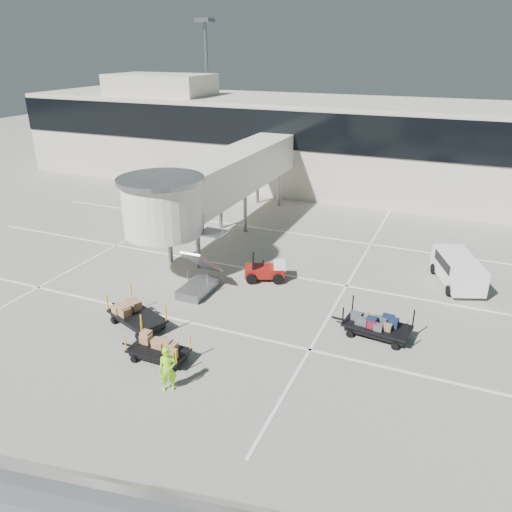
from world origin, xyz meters
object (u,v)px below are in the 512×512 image
object	(u,v)px
suitcase_cart	(376,326)
baggage_tug	(266,271)
ground_worker	(168,369)
box_cart_near	(160,350)
belt_loader	(160,187)
minivan	(457,268)
box_cart_far	(137,316)

from	to	relation	value
suitcase_cart	baggage_tug	bearing A→B (deg)	158.50
suitcase_cart	ground_worker	world-z (taller)	ground_worker
suitcase_cart	box_cart_near	world-z (taller)	suitcase_cart
baggage_tug	belt_loader	distance (m)	20.20
minivan	belt_loader	xyz separation A→B (m)	(-25.79, 9.13, -0.29)
box_cart_near	minivan	world-z (taller)	minivan
box_cart_far	baggage_tug	bearing A→B (deg)	83.63
belt_loader	ground_worker	bearing A→B (deg)	-56.34
suitcase_cart	belt_loader	distance (m)	28.04
minivan	suitcase_cart	bearing A→B (deg)	-134.10
suitcase_cart	ground_worker	xyz separation A→B (m)	(-6.79, -7.18, 0.42)
box_cart_near	box_cart_far	bearing A→B (deg)	142.58
box_cart_near	ground_worker	xyz separation A→B (m)	(1.45, -1.61, 0.46)
ground_worker	minivan	bearing A→B (deg)	25.61
box_cart_near	box_cart_far	xyz separation A→B (m)	(-2.60, 1.98, 0.06)
suitcase_cart	minivan	world-z (taller)	minivan
box_cart_near	suitcase_cart	bearing A→B (deg)	33.95
minivan	baggage_tug	bearing A→B (deg)	179.13
baggage_tug	box_cart_near	world-z (taller)	baggage_tug
belt_loader	box_cart_far	bearing A→B (deg)	-59.72
baggage_tug	ground_worker	bearing A→B (deg)	-110.95
minivan	belt_loader	bearing A→B (deg)	139.50
suitcase_cart	belt_loader	xyz separation A→B (m)	(-22.60, 16.60, 0.16)
baggage_tug	box_cart_near	size ratio (longest dim) A/B	0.80
ground_worker	belt_loader	xyz separation A→B (m)	(-15.81, 23.78, -0.27)
box_cart_near	minivan	bearing A→B (deg)	48.67
belt_loader	minivan	bearing A→B (deg)	-19.45
belt_loader	suitcase_cart	bearing A→B (deg)	-36.25
minivan	ground_worker	bearing A→B (deg)	-145.25
baggage_tug	suitcase_cart	xyz separation A→B (m)	(7.04, -3.72, -0.01)
box_cart_far	belt_loader	size ratio (longest dim) A/B	1.00
baggage_tug	minivan	size ratio (longest dim) A/B	0.55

